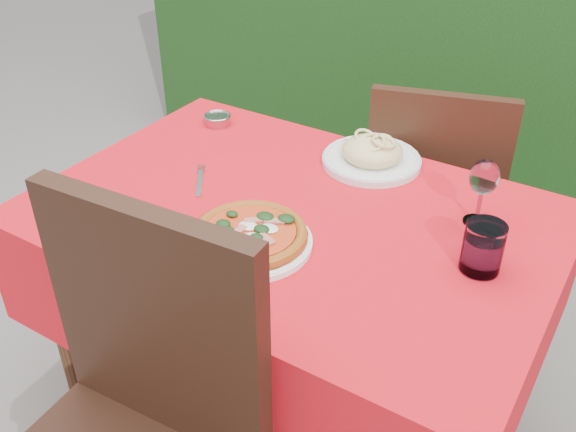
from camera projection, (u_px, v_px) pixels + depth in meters
The scene contains 9 objects.
ground at pixel (291, 414), 1.98m from camera, with size 60.00×60.00×0.00m, color #625C59.
dining_table at pixel (292, 260), 1.65m from camera, with size 1.26×0.86×0.75m.
chair_far at pixel (432, 196), 2.06m from camera, with size 0.51×0.51×0.91m.
pizza_plate at pixel (250, 237), 1.44m from camera, with size 0.32×0.32×0.05m.
pasta_plate at pixel (372, 155), 1.75m from camera, with size 0.27×0.27×0.08m.
water_glass at pixel (482, 250), 1.35m from camera, with size 0.09×0.09×0.11m.
wine_glass at pixel (484, 180), 1.46m from camera, with size 0.07×0.07×0.17m.
fork at pixel (200, 183), 1.67m from camera, with size 0.02×0.18×0.00m, color #BBBCC3.
steel_ramekin at pixel (218, 120), 1.97m from camera, with size 0.08×0.08×0.03m, color #B0AFB6.
Camera 1 is at (0.69, -1.12, 1.60)m, focal length 40.00 mm.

